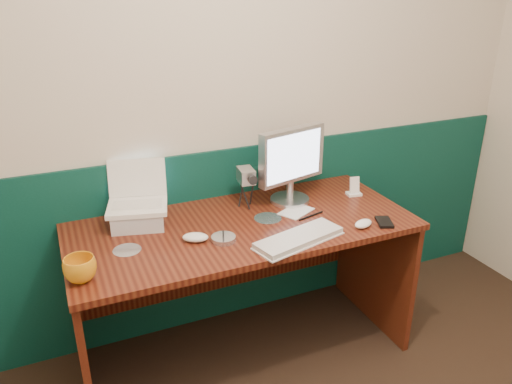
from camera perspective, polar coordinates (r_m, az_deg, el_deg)
name	(u,v)px	position (r m, az deg, el deg)	size (l,w,h in m)	color
back_wall	(232,100)	(2.52, -2.74, 10.49)	(3.50, 0.04, 2.50)	beige
wainscot	(236,234)	(2.77, -2.36, -4.87)	(3.48, 0.02, 1.00)	#08352C
desk	(244,292)	(2.52, -1.39, -11.30)	(1.60, 0.70, 0.75)	#3C120B
laptop_riser	(138,217)	(2.36, -13.29, -2.82)	(0.23, 0.20, 0.08)	silver
laptop	(135,187)	(2.30, -13.63, 0.57)	(0.27, 0.20, 0.22)	white
monitor	(291,166)	(2.50, 3.98, 2.96)	(0.38, 0.11, 0.38)	silver
keyboard	(299,239)	(2.18, 4.92, -5.36)	(0.41, 0.14, 0.02)	silver
mouse_right	(363,224)	(2.35, 12.16, -3.55)	(0.10, 0.06, 0.03)	white
mouse_left	(195,237)	(2.19, -6.94, -5.16)	(0.11, 0.07, 0.04)	white
mug	(80,269)	(2.00, -19.47, -8.32)	(0.12, 0.12, 0.10)	orange
camcorder	(246,188)	(2.46, -1.14, 0.47)	(0.09, 0.13, 0.20)	#BCBDC2
cd_spindle	(223,239)	(2.18, -3.74, -5.34)	(0.11, 0.11, 0.02)	silver
cd_loose_a	(127,250)	(2.18, -14.53, -6.43)	(0.12, 0.12, 0.00)	silver
cd_loose_b	(268,218)	(2.38, 1.36, -3.00)	(0.13, 0.13, 0.00)	silver
pen	(311,216)	(2.41, 6.30, -2.72)	(0.01, 0.01, 0.15)	black
papers	(296,211)	(2.46, 4.61, -2.21)	(0.17, 0.11, 0.00)	white
dock	(354,194)	(2.69, 11.11, -0.20)	(0.07, 0.06, 0.01)	white
music_player	(355,185)	(2.67, 11.19, 0.80)	(0.05, 0.01, 0.09)	white
pda	(384,222)	(2.41, 14.46, -3.34)	(0.07, 0.11, 0.01)	black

